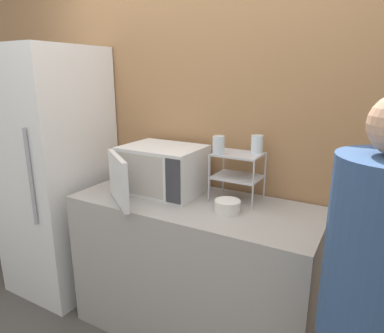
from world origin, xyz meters
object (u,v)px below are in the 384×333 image
(dish_rack, at_px, (237,167))
(refrigerator, at_px, (56,174))
(microwave, at_px, (161,170))
(bowl, at_px, (227,206))
(glass_front_left, at_px, (219,145))
(person, at_px, (374,298))
(glass_back_right, at_px, (257,144))

(dish_rack, distance_m, refrigerator, 1.43)
(microwave, bearing_deg, bowl, -10.47)
(microwave, height_order, refrigerator, refrigerator)
(glass_front_left, height_order, bowl, glass_front_left)
(microwave, height_order, person, person)
(person, bearing_deg, glass_back_right, 134.51)
(glass_back_right, height_order, person, person)
(dish_rack, xyz_separation_m, refrigerator, (-1.40, -0.18, -0.20))
(glass_front_left, height_order, person, person)
(refrigerator, bearing_deg, dish_rack, 7.40)
(glass_front_left, distance_m, glass_back_right, 0.23)
(bowl, relative_size, person, 0.09)
(microwave, relative_size, glass_front_left, 6.04)
(microwave, bearing_deg, dish_rack, 11.54)
(dish_rack, height_order, refrigerator, refrigerator)
(dish_rack, height_order, person, person)
(person, relative_size, refrigerator, 0.87)
(person, bearing_deg, glass_front_left, 147.10)
(dish_rack, height_order, glass_front_left, glass_front_left)
(refrigerator, bearing_deg, person, -11.71)
(refrigerator, bearing_deg, glass_back_right, 9.44)
(glass_back_right, distance_m, person, 1.05)
(bowl, height_order, refrigerator, refrigerator)
(person, xyz_separation_m, refrigerator, (-2.19, 0.45, 0.02))
(microwave, distance_m, glass_back_right, 0.64)
(glass_front_left, xyz_separation_m, refrigerator, (-1.31, -0.12, -0.34))
(bowl, relative_size, refrigerator, 0.08)
(microwave, relative_size, bowl, 4.41)
(dish_rack, relative_size, glass_back_right, 2.79)
(dish_rack, distance_m, glass_front_left, 0.18)
(dish_rack, bearing_deg, glass_back_right, 35.72)
(dish_rack, xyz_separation_m, person, (0.78, -0.64, -0.23))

